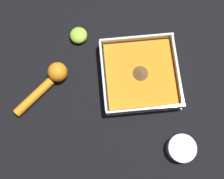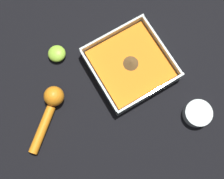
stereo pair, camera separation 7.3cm
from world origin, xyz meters
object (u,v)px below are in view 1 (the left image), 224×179
object	(u,v)px
square_dish	(139,75)
spice_bowl	(181,148)
lemon_half	(79,35)
lemon_squeezer	(50,80)

from	to	relation	value
square_dish	spice_bowl	bearing A→B (deg)	-67.88
square_dish	spice_bowl	xyz separation A→B (m)	(0.09, -0.21, -0.00)
lemon_half	square_dish	bearing A→B (deg)	-40.22
square_dish	lemon_squeezer	xyz separation A→B (m)	(-0.25, 0.01, 0.01)
square_dish	lemon_squeezer	bearing A→B (deg)	178.31
spice_bowl	lemon_half	size ratio (longest dim) A/B	1.45
square_dish	lemon_squeezer	distance (m)	0.25
square_dish	lemon_half	distance (m)	0.22
lemon_squeezer	spice_bowl	bearing A→B (deg)	-73.44
square_dish	lemon_squeezer	world-z (taller)	lemon_squeezer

